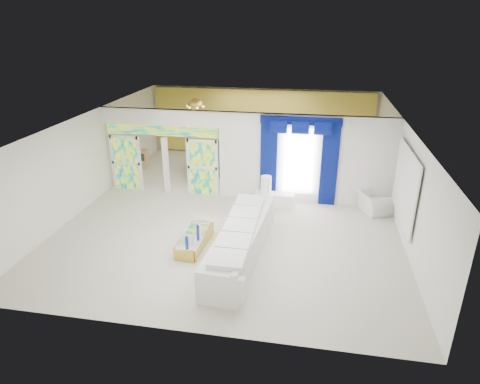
% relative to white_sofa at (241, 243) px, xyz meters
% --- Properties ---
extents(floor, '(12.00, 12.00, 0.00)m').
position_rel_white_sofa_xyz_m(floor, '(-0.65, 2.98, -0.42)').
color(floor, '#B7AF9E').
rests_on(floor, ground).
extents(dividing_wall, '(5.70, 0.18, 3.00)m').
position_rel_white_sofa_xyz_m(dividing_wall, '(1.50, 3.98, 1.08)').
color(dividing_wall, white).
rests_on(dividing_wall, ground).
extents(dividing_header, '(4.30, 0.18, 0.55)m').
position_rel_white_sofa_xyz_m(dividing_header, '(-3.50, 3.98, 2.31)').
color(dividing_header, white).
rests_on(dividing_header, dividing_wall).
extents(stained_panel_left, '(0.95, 0.04, 2.00)m').
position_rel_white_sofa_xyz_m(stained_panel_left, '(-4.93, 3.98, 0.58)').
color(stained_panel_left, '#994C3F').
rests_on(stained_panel_left, ground).
extents(stained_panel_right, '(0.95, 0.04, 2.00)m').
position_rel_white_sofa_xyz_m(stained_panel_right, '(-2.08, 3.98, 0.58)').
color(stained_panel_right, '#994C3F').
rests_on(stained_panel_right, ground).
extents(stained_transom, '(4.00, 0.05, 0.35)m').
position_rel_white_sofa_xyz_m(stained_transom, '(-3.50, 3.98, 1.83)').
color(stained_transom, '#994C3F').
rests_on(stained_transom, dividing_header).
extents(window_pane, '(1.00, 0.02, 2.30)m').
position_rel_white_sofa_xyz_m(window_pane, '(1.25, 3.88, 1.03)').
color(window_pane, white).
rests_on(window_pane, dividing_wall).
extents(blue_drape_left, '(0.55, 0.10, 2.80)m').
position_rel_white_sofa_xyz_m(blue_drape_left, '(0.25, 3.85, 0.98)').
color(blue_drape_left, '#030547').
rests_on(blue_drape_left, ground).
extents(blue_drape_right, '(0.55, 0.10, 2.80)m').
position_rel_white_sofa_xyz_m(blue_drape_right, '(2.25, 3.85, 0.98)').
color(blue_drape_right, '#030547').
rests_on(blue_drape_right, ground).
extents(blue_pelmet, '(2.60, 0.12, 0.25)m').
position_rel_white_sofa_xyz_m(blue_pelmet, '(1.25, 3.85, 2.40)').
color(blue_pelmet, '#030547').
rests_on(blue_pelmet, dividing_wall).
extents(wall_mirror, '(0.04, 2.70, 1.90)m').
position_rel_white_sofa_xyz_m(wall_mirror, '(4.29, 1.98, 1.13)').
color(wall_mirror, white).
rests_on(wall_mirror, ground).
extents(gold_curtains, '(9.70, 0.12, 2.90)m').
position_rel_white_sofa_xyz_m(gold_curtains, '(-0.65, 8.88, 1.08)').
color(gold_curtains, '#B1882A').
rests_on(gold_curtains, ground).
extents(white_sofa, '(1.29, 4.44, 0.83)m').
position_rel_white_sofa_xyz_m(white_sofa, '(0.00, 0.00, 0.00)').
color(white_sofa, silver).
rests_on(white_sofa, ground).
extents(coffee_table, '(0.69, 1.71, 0.37)m').
position_rel_white_sofa_xyz_m(coffee_table, '(-1.35, 0.30, -0.23)').
color(coffee_table, gold).
rests_on(coffee_table, ground).
extents(console_table, '(1.30, 0.41, 0.43)m').
position_rel_white_sofa_xyz_m(console_table, '(0.53, 3.43, -0.20)').
color(console_table, white).
rests_on(console_table, ground).
extents(table_lamp, '(0.36, 0.36, 0.58)m').
position_rel_white_sofa_xyz_m(table_lamp, '(0.23, 3.43, 0.31)').
color(table_lamp, white).
rests_on(table_lamp, console_table).
extents(armchair, '(1.22, 1.28, 0.66)m').
position_rel_white_sofa_xyz_m(armchair, '(3.77, 3.51, -0.09)').
color(armchair, silver).
rests_on(armchair, ground).
extents(grand_piano, '(1.54, 1.96, 0.95)m').
position_rel_white_sofa_xyz_m(grand_piano, '(-2.28, 6.56, 0.06)').
color(grand_piano, black).
rests_on(grand_piano, ground).
extents(piano_bench, '(0.93, 0.41, 0.30)m').
position_rel_white_sofa_xyz_m(piano_bench, '(-2.28, 4.96, -0.27)').
color(piano_bench, black).
rests_on(piano_bench, ground).
extents(tv_console, '(0.60, 0.56, 0.76)m').
position_rel_white_sofa_xyz_m(tv_console, '(-5.36, 6.29, -0.03)').
color(tv_console, tan).
rests_on(tv_console, ground).
extents(chandelier, '(0.60, 0.60, 0.60)m').
position_rel_white_sofa_xyz_m(chandelier, '(-2.95, 6.38, 2.23)').
color(chandelier, gold).
rests_on(chandelier, ceiling).
extents(decanters, '(0.21, 0.95, 0.23)m').
position_rel_white_sofa_xyz_m(decanters, '(-1.31, 0.14, 0.04)').
color(decanters, '#151D95').
rests_on(decanters, coffee_table).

